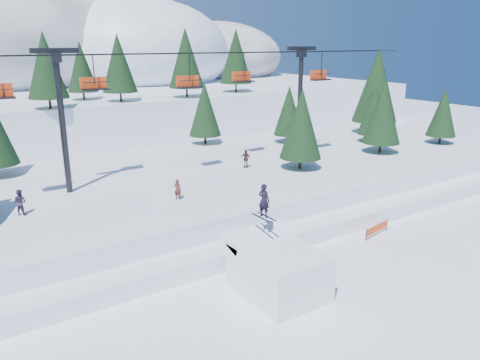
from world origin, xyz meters
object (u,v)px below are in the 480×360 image
banner_near (377,228)px  banner_far (387,209)px  chairlift (183,91)px  jump_kicker (278,269)px

banner_near → banner_far: 4.48m
chairlift → banner_far: chairlift is taller
jump_kicker → banner_near: (10.70, 2.33, -0.86)m
jump_kicker → banner_far: size_ratio=2.07×
jump_kicker → chairlift: size_ratio=0.13×
jump_kicker → chairlift: (3.02, 16.60, 7.92)m
chairlift → banner_near: (7.68, -14.27, -8.78)m
banner_near → banner_far: same height
chairlift → banner_near: bearing=-61.7°
banner_far → banner_near: bearing=-149.4°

